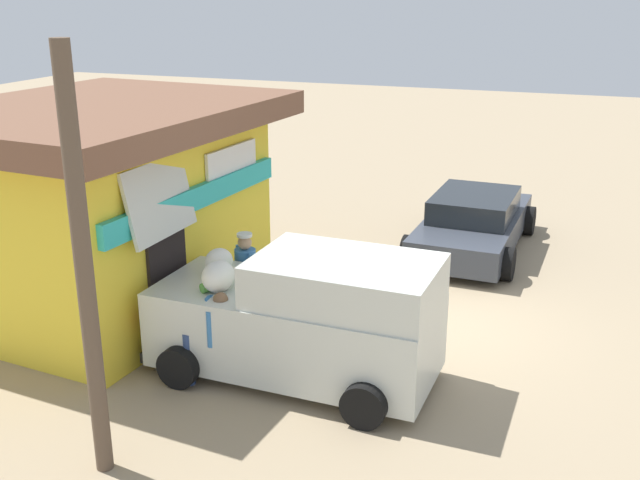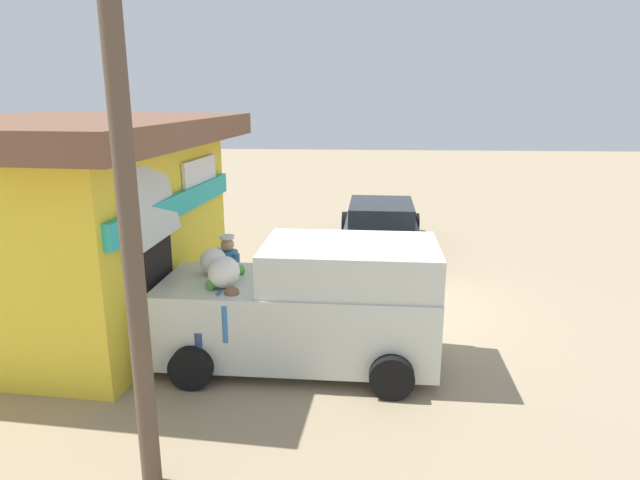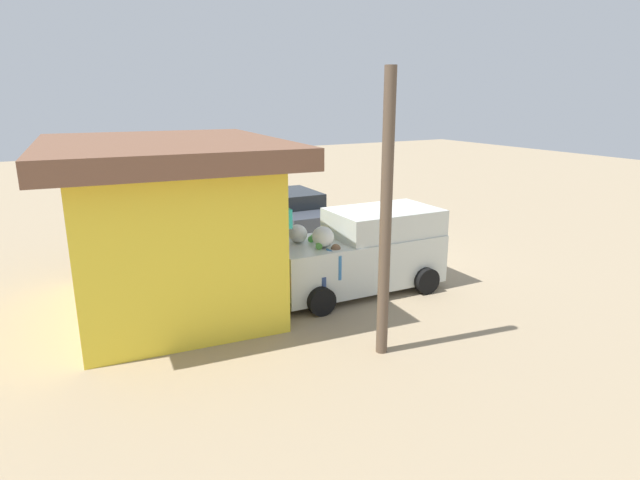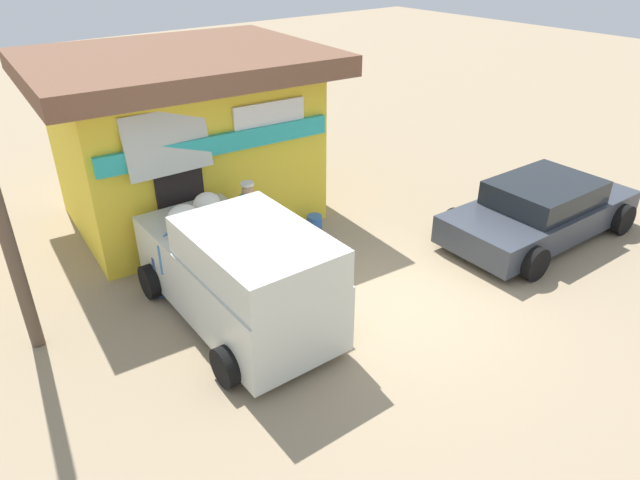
{
  "view_description": "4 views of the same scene",
  "coord_description": "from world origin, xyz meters",
  "px_view_note": "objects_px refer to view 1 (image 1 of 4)",
  "views": [
    {
      "loc": [
        -11.47,
        -2.33,
        5.36
      ],
      "look_at": [
        -0.16,
        1.86,
        1.27
      ],
      "focal_mm": 42.26,
      "sensor_mm": 36.0,
      "label": 1
    },
    {
      "loc": [
        -10.16,
        0.58,
        3.95
      ],
      "look_at": [
        0.42,
        1.26,
        1.14
      ],
      "focal_mm": 31.26,
      "sensor_mm": 36.0,
      "label": 2
    },
    {
      "loc": [
        -12.32,
        7.77,
        4.44
      ],
      "look_at": [
        -0.83,
        1.42,
        0.83
      ],
      "focal_mm": 29.76,
      "sensor_mm": 36.0,
      "label": 3
    },
    {
      "loc": [
        -6.2,
        -5.58,
        5.7
      ],
      "look_at": [
        -0.7,
        1.39,
        0.82
      ],
      "focal_mm": 31.99,
      "sensor_mm": 36.0,
      "label": 4
    }
  ],
  "objects_px": {
    "vendor_standing": "(246,276)",
    "paint_bucket": "(275,281)",
    "unloaded_banana_pile": "(133,332)",
    "parked_sedan": "(473,223)",
    "customer_bending": "(203,327)",
    "storefront_bar": "(106,204)",
    "delivery_van": "(303,317)"
  },
  "relations": [
    {
      "from": "vendor_standing",
      "to": "paint_bucket",
      "type": "distance_m",
      "value": 1.9
    },
    {
      "from": "vendor_standing",
      "to": "unloaded_banana_pile",
      "type": "distance_m",
      "value": 1.97
    },
    {
      "from": "parked_sedan",
      "to": "vendor_standing",
      "type": "height_order",
      "value": "vendor_standing"
    },
    {
      "from": "vendor_standing",
      "to": "customer_bending",
      "type": "distance_m",
      "value": 1.71
    },
    {
      "from": "storefront_bar",
      "to": "delivery_van",
      "type": "xyz_separation_m",
      "value": [
        -1.22,
        -4.06,
        -0.93
      ]
    },
    {
      "from": "parked_sedan",
      "to": "vendor_standing",
      "type": "distance_m",
      "value": 5.98
    },
    {
      "from": "delivery_van",
      "to": "unloaded_banana_pile",
      "type": "bearing_deg",
      "value": 88.38
    },
    {
      "from": "delivery_van",
      "to": "customer_bending",
      "type": "bearing_deg",
      "value": 114.5
    },
    {
      "from": "unloaded_banana_pile",
      "to": "paint_bucket",
      "type": "distance_m",
      "value": 3.03
    },
    {
      "from": "vendor_standing",
      "to": "unloaded_banana_pile",
      "type": "height_order",
      "value": "vendor_standing"
    },
    {
      "from": "delivery_van",
      "to": "customer_bending",
      "type": "distance_m",
      "value": 1.4
    },
    {
      "from": "storefront_bar",
      "to": "delivery_van",
      "type": "height_order",
      "value": "storefront_bar"
    },
    {
      "from": "parked_sedan",
      "to": "unloaded_banana_pile",
      "type": "distance_m",
      "value": 7.64
    },
    {
      "from": "storefront_bar",
      "to": "paint_bucket",
      "type": "height_order",
      "value": "storefront_bar"
    },
    {
      "from": "delivery_van",
      "to": "paint_bucket",
      "type": "bearing_deg",
      "value": 30.59
    },
    {
      "from": "storefront_bar",
      "to": "paint_bucket",
      "type": "bearing_deg",
      "value": -55.71
    },
    {
      "from": "storefront_bar",
      "to": "vendor_standing",
      "type": "bearing_deg",
      "value": -92.19
    },
    {
      "from": "parked_sedan",
      "to": "unloaded_banana_pile",
      "type": "relative_size",
      "value": 5.66
    },
    {
      "from": "parked_sedan",
      "to": "vendor_standing",
      "type": "xyz_separation_m",
      "value": [
        -5.28,
        2.78,
        0.37
      ]
    },
    {
      "from": "storefront_bar",
      "to": "paint_bucket",
      "type": "distance_m",
      "value": 3.34
    },
    {
      "from": "delivery_van",
      "to": "unloaded_banana_pile",
      "type": "xyz_separation_m",
      "value": [
        0.08,
        2.92,
        -0.75
      ]
    },
    {
      "from": "vendor_standing",
      "to": "customer_bending",
      "type": "xyz_separation_m",
      "value": [
        -1.7,
        -0.16,
        -0.12
      ]
    },
    {
      "from": "parked_sedan",
      "to": "paint_bucket",
      "type": "relative_size",
      "value": 12.23
    },
    {
      "from": "delivery_van",
      "to": "vendor_standing",
      "type": "xyz_separation_m",
      "value": [
        1.12,
        1.43,
        0.02
      ]
    },
    {
      "from": "storefront_bar",
      "to": "vendor_standing",
      "type": "xyz_separation_m",
      "value": [
        -0.1,
        -2.63,
        -0.91
      ]
    },
    {
      "from": "parked_sedan",
      "to": "unloaded_banana_pile",
      "type": "bearing_deg",
      "value": 145.94
    },
    {
      "from": "delivery_van",
      "to": "unloaded_banana_pile",
      "type": "distance_m",
      "value": 3.01
    },
    {
      "from": "storefront_bar",
      "to": "customer_bending",
      "type": "distance_m",
      "value": 3.48
    },
    {
      "from": "customer_bending",
      "to": "paint_bucket",
      "type": "height_order",
      "value": "customer_bending"
    },
    {
      "from": "storefront_bar",
      "to": "customer_bending",
      "type": "relative_size",
      "value": 4.46
    },
    {
      "from": "parked_sedan",
      "to": "vendor_standing",
      "type": "bearing_deg",
      "value": 152.21
    },
    {
      "from": "delivery_van",
      "to": "storefront_bar",
      "type": "bearing_deg",
      "value": 73.27
    }
  ]
}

